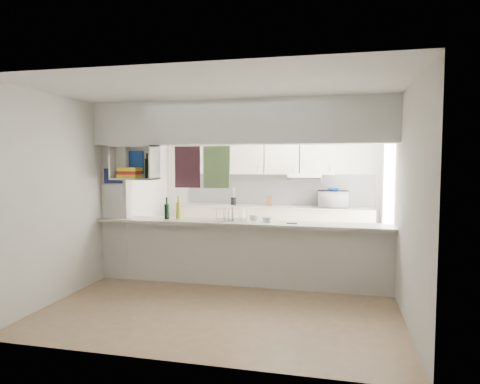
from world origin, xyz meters
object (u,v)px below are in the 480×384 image
(dish_rack, at_px, (231,214))
(wine_bottles, at_px, (173,210))
(microwave, at_px, (334,199))
(bowl, at_px, (333,189))

(dish_rack, height_order, wine_bottles, wine_bottles)
(microwave, bearing_deg, dish_rack, 55.78)
(microwave, relative_size, dish_rack, 1.07)
(microwave, bearing_deg, bowl, 80.14)
(wine_bottles, bearing_deg, dish_rack, 0.66)
(microwave, xyz_separation_m, wine_bottles, (-2.29, -2.10, -0.03))
(wine_bottles, bearing_deg, microwave, 42.58)
(microwave, xyz_separation_m, dish_rack, (-1.40, -2.09, -0.06))
(bowl, bearing_deg, microwave, 80.50)
(microwave, relative_size, wine_bottles, 1.63)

